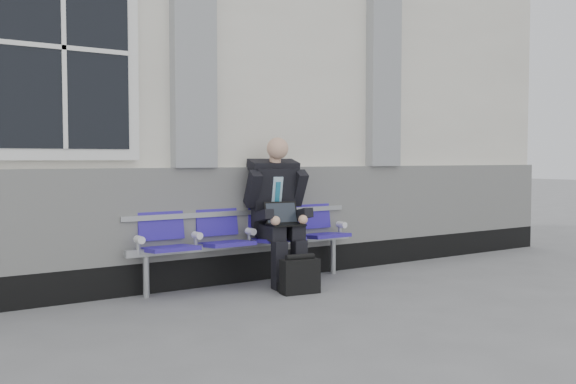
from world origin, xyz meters
TOP-DOWN VIEW (x-y plane):
  - ground at (0.00, 0.00)m, footprint 70.00×70.00m
  - bench at (2.13, 1.32)m, footprint 2.60×0.47m
  - businessman at (2.41, 1.18)m, footprint 0.66×0.88m
  - briefcase at (2.32, 0.64)m, footprint 0.39×0.21m

SIDE VIEW (x-z plane):
  - ground at x=0.00m, z-range 0.00..0.00m
  - briefcase at x=2.32m, z-range -0.02..0.36m
  - bench at x=2.13m, z-range 0.10..1.01m
  - businessman at x=2.41m, z-range 0.05..1.56m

